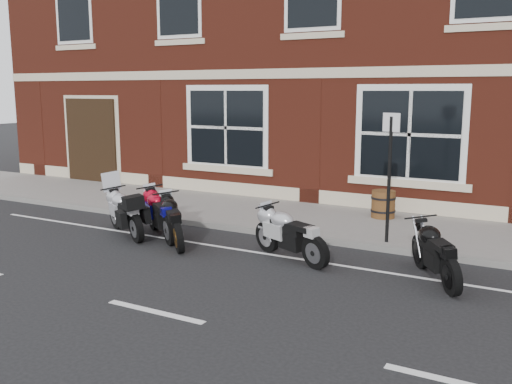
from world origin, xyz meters
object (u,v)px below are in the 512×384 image
Objects in this scene: moto_naked_black at (437,250)px; barrel_planter at (383,204)px; moto_sport_silver at (290,232)px; parking_sign at (389,169)px; moto_touring_silver at (126,210)px; moto_sport_red at (161,212)px; moto_sport_black at (175,219)px.

barrel_planter is (-1.90, 3.50, -0.06)m from moto_naked_black.
parking_sign reaches higher than moto_sport_silver.
moto_naked_black is 2.17m from parking_sign.
moto_touring_silver is 0.78m from moto_sport_red.
moto_touring_silver is 5.71m from barrel_planter.
moto_sport_red is 5.54m from moto_naked_black.
moto_touring_silver is 5.41m from parking_sign.
moto_sport_black is 2.46m from moto_sport_silver.
moto_sport_black is 0.81× the size of moto_sport_silver.
barrel_planter is 2.42m from parking_sign.
moto_touring_silver is 1.19× the size of moto_sport_black.
moto_sport_silver is (2.46, 0.13, -0.01)m from moto_sport_black.
parking_sign is at bearing -15.76° from moto_sport_silver.
moto_sport_red reaches higher than moto_sport_black.
barrel_planter is at bearing 86.34° from moto_naked_black.
moto_touring_silver is 0.70× the size of parking_sign.
moto_sport_red reaches higher than moto_naked_black.
moto_sport_red is 4.65m from parking_sign.
moto_sport_black is 0.87× the size of moto_naked_black.
moto_sport_red is 2.67× the size of barrel_planter.
moto_sport_red is at bearing 147.07° from moto_naked_black.
barrel_planter is at bearing -19.45° from moto_touring_silver.
parking_sign is at bearing -34.38° from moto_sport_red.
moto_sport_silver is at bearing -55.38° from moto_sport_red.
moto_sport_red is 0.63m from moto_sport_black.
barrel_planter is at bearing 5.47° from moto_sport_black.
barrel_planter is (3.64, 3.42, -0.09)m from moto_sport_red.
moto_naked_black reaches higher than barrel_planter.
moto_sport_silver is (3.02, -0.17, -0.03)m from moto_sport_red.
moto_touring_silver reaches higher than moto_sport_silver.
moto_touring_silver is 0.97× the size of moto_sport_silver.
moto_sport_black is (0.56, -0.30, -0.02)m from moto_sport_red.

